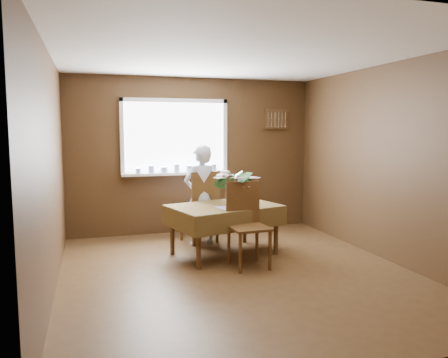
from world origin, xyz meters
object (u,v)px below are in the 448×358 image
object	(u,v)px
chair_far	(202,204)
chair_near	(246,221)
dining_table	(224,211)
flower_bouquet	(234,185)
seated_woman	(201,195)

from	to	relation	value
chair_far	chair_near	distance (m)	1.23
dining_table	flower_bouquet	distance (m)	0.42
chair_near	flower_bouquet	bearing A→B (deg)	95.62
dining_table	chair_far	size ratio (longest dim) A/B	1.47
chair_near	chair_far	bearing A→B (deg)	99.34
chair_far	chair_near	xyz separation A→B (m)	(0.25, -1.21, -0.02)
chair_far	seated_woman	size ratio (longest dim) A/B	0.74
dining_table	seated_woman	world-z (taller)	seated_woman
dining_table	seated_woman	size ratio (longest dim) A/B	1.09
dining_table	chair_near	distance (m)	0.54
dining_table	chair_near	bearing A→B (deg)	-91.88
chair_near	dining_table	bearing A→B (deg)	100.36
chair_near	seated_woman	size ratio (longest dim) A/B	0.71
chair_far	flower_bouquet	distance (m)	0.98
chair_near	seated_woman	bearing A→B (deg)	101.38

